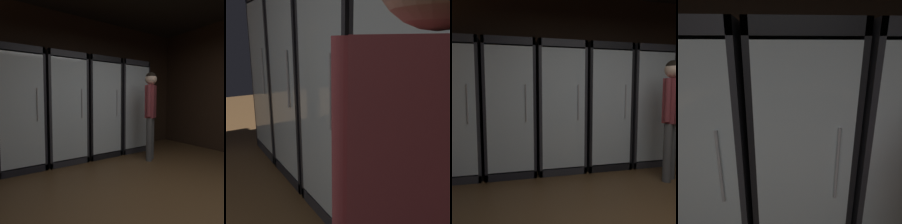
% 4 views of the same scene
% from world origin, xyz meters
% --- Properties ---
extents(wall_back, '(6.00, 0.06, 2.80)m').
position_xyz_m(wall_back, '(0.00, 3.03, 1.40)').
color(wall_back, black).
rests_on(wall_back, ground).
extents(cooler_far_left, '(0.70, 0.63, 1.94)m').
position_xyz_m(cooler_far_left, '(-1.96, 2.72, 0.94)').
color(cooler_far_left, '#2B2B30').
rests_on(cooler_far_left, ground).
extents(cooler_left, '(0.70, 0.63, 1.94)m').
position_xyz_m(cooler_left, '(-1.22, 2.72, 0.95)').
color(cooler_left, black).
rests_on(cooler_left, ground).
extents(cooler_center, '(0.70, 0.63, 1.94)m').
position_xyz_m(cooler_center, '(-0.48, 2.72, 0.95)').
color(cooler_center, '#2B2B30').
rests_on(cooler_center, ground).
extents(cooler_right, '(0.70, 0.63, 1.94)m').
position_xyz_m(cooler_right, '(0.26, 2.72, 0.95)').
color(cooler_right, black).
rests_on(cooler_right, ground).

